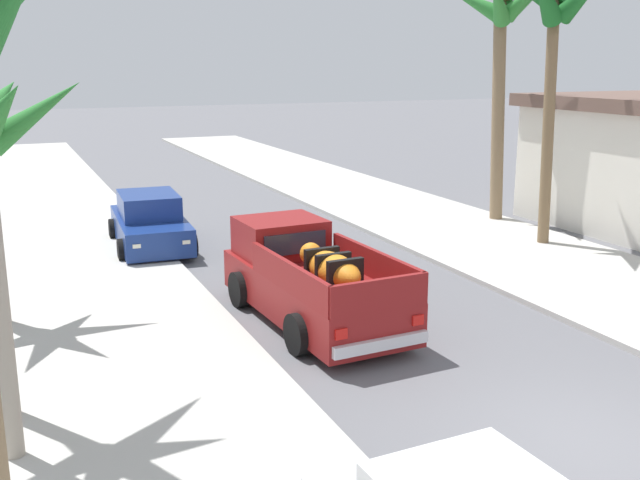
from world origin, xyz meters
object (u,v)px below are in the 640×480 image
at_px(car_left_mid, 150,223).
at_px(pickup_truck, 309,280).
at_px(palm_tree_right_fore, 501,30).
at_px(palm_tree_left_mid, 557,14).

bearing_deg(car_left_mid, pickup_truck, -75.96).
distance_m(car_left_mid, palm_tree_right_fore, 12.09).
distance_m(pickup_truck, car_left_mid, 7.35).
height_order(palm_tree_right_fore, palm_tree_left_mid, palm_tree_left_mid).
xyz_separation_m(pickup_truck, palm_tree_left_mid, (8.37, 3.00, 5.46)).
height_order(pickup_truck, car_left_mid, pickup_truck).
bearing_deg(palm_tree_left_mid, palm_tree_right_fore, 78.01).
distance_m(pickup_truck, palm_tree_right_fore, 12.17).
bearing_deg(pickup_truck, car_left_mid, 104.04).
relative_size(palm_tree_right_fore, palm_tree_left_mid, 1.00).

